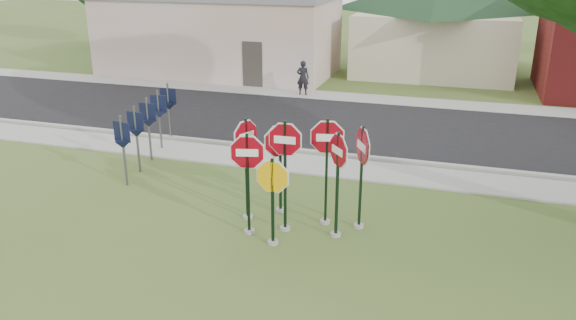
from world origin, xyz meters
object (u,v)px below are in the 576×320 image
(pedestrian, at_px, (303,78))
(stop_sign_center, at_px, (285,161))
(stop_sign_yellow, at_px, (273,192))
(stop_sign_left, at_px, (248,170))

(pedestrian, bearing_deg, stop_sign_center, 98.03)
(pedestrian, bearing_deg, stop_sign_yellow, 97.09)
(stop_sign_yellow, relative_size, pedestrian, 1.36)
(stop_sign_yellow, relative_size, stop_sign_left, 0.84)
(stop_sign_yellow, xyz_separation_m, stop_sign_left, (-0.69, 0.33, 0.30))
(stop_sign_yellow, height_order, pedestrian, stop_sign_yellow)
(stop_sign_yellow, xyz_separation_m, pedestrian, (-3.21, 13.60, -0.41))
(stop_sign_center, relative_size, pedestrian, 1.77)
(stop_sign_center, distance_m, stop_sign_yellow, 0.86)
(stop_sign_yellow, distance_m, pedestrian, 13.98)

